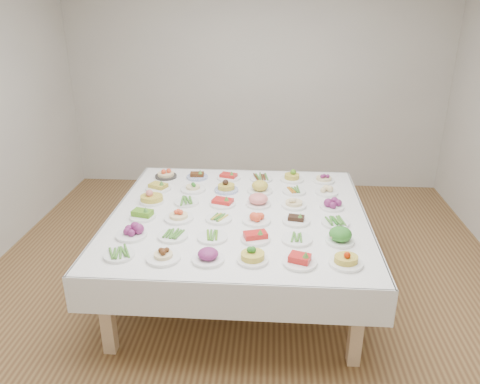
# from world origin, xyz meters

# --- Properties ---
(room_envelope) EXTENTS (5.02, 5.02, 2.81)m
(room_envelope) POSITION_xyz_m (0.00, 0.00, 1.83)
(room_envelope) COLOR olive
(room_envelope) RESTS_ON ground
(display_table) EXTENTS (2.16, 2.16, 0.75)m
(display_table) POSITION_xyz_m (-0.04, -0.12, 0.68)
(display_table) COLOR white
(display_table) RESTS_ON ground
(dish_0) EXTENTS (0.22, 0.22, 0.05)m
(dish_0) POSITION_xyz_m (-0.83, -0.91, 0.77)
(dish_0) COLOR white
(dish_0) RESTS_ON display_table
(dish_1) EXTENTS (0.24, 0.24, 0.12)m
(dish_1) POSITION_xyz_m (-0.51, -0.93, 0.80)
(dish_1) COLOR white
(dish_1) RESTS_ON display_table
(dish_2) EXTENTS (0.22, 0.22, 0.12)m
(dish_2) POSITION_xyz_m (-0.19, -0.92, 0.81)
(dish_2) COLOR white
(dish_2) RESTS_ON display_table
(dish_3) EXTENTS (0.22, 0.22, 0.13)m
(dish_3) POSITION_xyz_m (0.12, -0.91, 0.81)
(dish_3) COLOR white
(dish_3) RESTS_ON display_table
(dish_4) EXTENTS (0.23, 0.23, 0.11)m
(dish_4) POSITION_xyz_m (0.44, -0.92, 0.80)
(dish_4) COLOR white
(dish_4) RESTS_ON display_table
(dish_5) EXTENTS (0.23, 0.23, 0.13)m
(dish_5) POSITION_xyz_m (0.75, -0.91, 0.81)
(dish_5) COLOR white
(dish_5) RESTS_ON display_table
(dish_6) EXTENTS (0.23, 0.23, 0.11)m
(dish_6) POSITION_xyz_m (-0.83, -0.61, 0.80)
(dish_6) COLOR white
(dish_6) RESTS_ON display_table
(dish_7) EXTENTS (0.23, 0.23, 0.05)m
(dish_7) POSITION_xyz_m (-0.51, -0.60, 0.77)
(dish_7) COLOR white
(dish_7) RESTS_ON display_table
(dish_8) EXTENTS (0.23, 0.23, 0.05)m
(dish_8) POSITION_xyz_m (-0.20, -0.60, 0.77)
(dish_8) COLOR white
(dish_8) RESTS_ON display_table
(dish_9) EXTENTS (0.22, 0.22, 0.10)m
(dish_9) POSITION_xyz_m (0.12, -0.60, 0.79)
(dish_9) COLOR white
(dish_9) RESTS_ON display_table
(dish_10) EXTENTS (0.23, 0.23, 0.05)m
(dish_10) POSITION_xyz_m (0.43, -0.59, 0.77)
(dish_10) COLOR white
(dish_10) RESTS_ON display_table
(dish_11) EXTENTS (0.21, 0.21, 0.14)m
(dish_11) POSITION_xyz_m (0.75, -0.59, 0.82)
(dish_11) COLOR white
(dish_11) RESTS_ON display_table
(dish_12) EXTENTS (0.22, 0.22, 0.10)m
(dish_12) POSITION_xyz_m (-0.83, -0.28, 0.79)
(dish_12) COLOR white
(dish_12) RESTS_ON display_table
(dish_13) EXTENTS (0.24, 0.24, 0.14)m
(dish_13) POSITION_xyz_m (-0.52, -0.29, 0.82)
(dish_13) COLOR white
(dish_13) RESTS_ON display_table
(dish_14) EXTENTS (0.21, 0.21, 0.05)m
(dish_14) POSITION_xyz_m (-0.19, -0.28, 0.77)
(dish_14) COLOR white
(dish_14) RESTS_ON display_table
(dish_15) EXTENTS (0.23, 0.23, 0.10)m
(dish_15) POSITION_xyz_m (0.12, -0.29, 0.79)
(dish_15) COLOR white
(dish_15) RESTS_ON display_table
(dish_16) EXTENTS (0.22, 0.22, 0.09)m
(dish_16) POSITION_xyz_m (0.44, -0.27, 0.78)
(dish_16) COLOR white
(dish_16) RESTS_ON display_table
(dish_17) EXTENTS (0.22, 0.22, 0.05)m
(dish_17) POSITION_xyz_m (0.75, -0.28, 0.77)
(dish_17) COLOR white
(dish_17) RESTS_ON display_table
(dish_18) EXTENTS (0.22, 0.22, 0.14)m
(dish_18) POSITION_xyz_m (-0.83, 0.04, 0.82)
(dish_18) COLOR white
(dish_18) RESTS_ON display_table
(dish_19) EXTENTS (0.23, 0.21, 0.06)m
(dish_19) POSITION_xyz_m (-0.52, 0.04, 0.78)
(dish_19) COLOR white
(dish_19) RESTS_ON display_table
(dish_20) EXTENTS (0.23, 0.23, 0.10)m
(dish_20) POSITION_xyz_m (-0.19, 0.03, 0.79)
(dish_20) COLOR white
(dish_20) RESTS_ON display_table
(dish_21) EXTENTS (0.22, 0.22, 0.12)m
(dish_21) POSITION_xyz_m (0.12, 0.05, 0.80)
(dish_21) COLOR white
(dish_21) RESTS_ON display_table
(dish_22) EXTENTS (0.22, 0.22, 0.11)m
(dish_22) POSITION_xyz_m (0.43, 0.04, 0.80)
(dish_22) COLOR white
(dish_22) RESTS_ON display_table
(dish_23) EXTENTS (0.21, 0.21, 0.10)m
(dish_23) POSITION_xyz_m (0.76, 0.03, 0.79)
(dish_23) COLOR white
(dish_23) RESTS_ON display_table
(dish_24) EXTENTS (0.24, 0.24, 0.11)m
(dish_24) POSITION_xyz_m (-0.84, 0.35, 0.80)
(dish_24) COLOR white
(dish_24) RESTS_ON display_table
(dish_25) EXTENTS (0.23, 0.23, 0.11)m
(dish_25) POSITION_xyz_m (-0.51, 0.35, 0.80)
(dish_25) COLOR white
(dish_25) RESTS_ON display_table
(dish_26) EXTENTS (0.22, 0.22, 0.13)m
(dish_26) POSITION_xyz_m (-0.19, 0.35, 0.81)
(dish_26) COLOR #4C66B2
(dish_26) RESTS_ON display_table
(dish_27) EXTENTS (0.23, 0.23, 0.13)m
(dish_27) POSITION_xyz_m (0.13, 0.35, 0.81)
(dish_27) COLOR white
(dish_27) RESTS_ON display_table
(dish_28) EXTENTS (0.21, 0.21, 0.05)m
(dish_28) POSITION_xyz_m (0.45, 0.36, 0.77)
(dish_28) COLOR white
(dish_28) RESTS_ON display_table
(dish_29) EXTENTS (0.21, 0.21, 0.08)m
(dish_29) POSITION_xyz_m (0.75, 0.36, 0.78)
(dish_29) COLOR white
(dish_29) RESTS_ON display_table
(dish_30) EXTENTS (0.22, 0.22, 0.12)m
(dish_30) POSITION_xyz_m (-0.84, 0.68, 0.81)
(dish_30) COLOR #2C2A27
(dish_30) RESTS_ON display_table
(dish_31) EXTENTS (0.21, 0.21, 0.10)m
(dish_31) POSITION_xyz_m (-0.52, 0.68, 0.79)
(dish_31) COLOR #4C66B2
(dish_31) RESTS_ON display_table
(dish_32) EXTENTS (0.23, 0.23, 0.10)m
(dish_32) POSITION_xyz_m (-0.20, 0.68, 0.79)
(dish_32) COLOR white
(dish_32) RESTS_ON display_table
(dish_33) EXTENTS (0.22, 0.22, 0.05)m
(dish_33) POSITION_xyz_m (0.13, 0.67, 0.77)
(dish_33) COLOR white
(dish_33) RESTS_ON display_table
(dish_34) EXTENTS (0.23, 0.23, 0.14)m
(dish_34) POSITION_xyz_m (0.44, 0.68, 0.81)
(dish_34) COLOR white
(dish_34) RESTS_ON display_table
(dish_35) EXTENTS (0.21, 0.21, 0.11)m
(dish_35) POSITION_xyz_m (0.75, 0.66, 0.80)
(dish_35) COLOR white
(dish_35) RESTS_ON display_table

